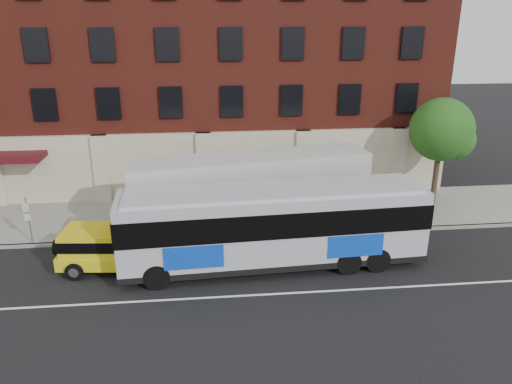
{
  "coord_description": "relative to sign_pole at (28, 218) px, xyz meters",
  "views": [
    {
      "loc": [
        0.2,
        -16.83,
        10.8
      ],
      "look_at": [
        2.5,
        5.5,
        2.63
      ],
      "focal_mm": 34.7,
      "sensor_mm": 36.0,
      "label": 1
    }
  ],
  "objects": [
    {
      "name": "sign_pole",
      "position": [
        0.0,
        0.0,
        0.0
      ],
      "size": [
        0.3,
        0.2,
        2.5
      ],
      "color": "gray",
      "rests_on": "ground"
    },
    {
      "name": "yellow_suv",
      "position": [
        4.27,
        -2.78,
        -0.35
      ],
      "size": [
        5.11,
        2.56,
        1.92
      ],
      "color": "yellow",
      "rests_on": "ground"
    },
    {
      "name": "building",
      "position": [
        8.49,
        10.77,
        6.13
      ],
      "size": [
        30.0,
        12.1,
        15.0
      ],
      "color": "maroon",
      "rests_on": "sidewalk"
    },
    {
      "name": "city_bus",
      "position": [
        11.51,
        -3.18,
        0.58
      ],
      "size": [
        13.58,
        3.58,
        3.68
      ],
      "color": "#B5B7C0",
      "rests_on": "ground"
    },
    {
      "name": "ground",
      "position": [
        8.5,
        -6.15,
        -1.45
      ],
      "size": [
        120.0,
        120.0,
        0.0
      ],
      "primitive_type": "plane",
      "color": "black",
      "rests_on": "ground"
    },
    {
      "name": "street_tree",
      "position": [
        22.04,
        3.34,
        2.96
      ],
      "size": [
        3.6,
        3.6,
        6.2
      ],
      "color": "#35281A",
      "rests_on": "sidewalk"
    },
    {
      "name": "lane_line",
      "position": [
        8.5,
        -5.65,
        -1.45
      ],
      "size": [
        60.0,
        0.12,
        0.01
      ],
      "primitive_type": "cube",
      "color": "silver",
      "rests_on": "ground"
    },
    {
      "name": "shipping_container",
      "position": [
        10.83,
        0.65,
        0.56
      ],
      "size": [
        12.48,
        4.57,
        4.08
      ],
      "color": "black",
      "rests_on": "ground"
    },
    {
      "name": "sidewalk",
      "position": [
        8.5,
        2.85,
        -1.38
      ],
      "size": [
        60.0,
        6.0,
        0.15
      ],
      "primitive_type": "cube",
      "color": "#9A988C",
      "rests_on": "ground"
    },
    {
      "name": "kerb",
      "position": [
        8.5,
        -0.15,
        -1.38
      ],
      "size": [
        60.0,
        0.25,
        0.15
      ],
      "primitive_type": "cube",
      "color": "#9A988C",
      "rests_on": "ground"
    }
  ]
}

